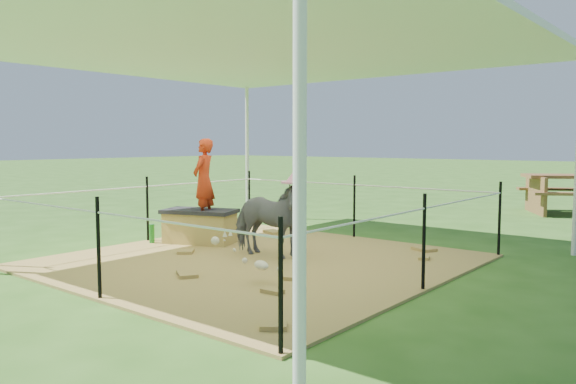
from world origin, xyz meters
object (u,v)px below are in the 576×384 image
Objects in this scene: straw_bale at (200,228)px; foal at (261,263)px; woman at (204,173)px; pony at (266,219)px; green_bottle at (152,233)px; picnic_table_near at (575,194)px.

foal is at bearing -27.76° from straw_bale.
pony is (1.35, -0.17, -0.55)m from woman.
pony is at bearing 8.07° from green_bottle.
straw_bale is 3.60× the size of green_bottle.
foal is (2.86, -0.76, 0.08)m from green_bottle.
foal reaches higher than green_bottle.
straw_bale reaches higher than foal.
green_bottle is 8.86m from picnic_table_near.
straw_bale is 8.22m from picnic_table_near.
foal is at bearing -128.13° from picnic_table_near.
straw_bale is 1.49m from pony.
woman reaches higher than green_bottle.
picnic_table_near is at bearing 106.43° from foal.
green_bottle is 0.36× the size of foal.
picnic_table_near is at bearing 63.16° from green_bottle.
woman is 4.32× the size of green_bottle.
straw_bale is at bearing -111.33° from woman.
straw_bale is at bearing -145.44° from picnic_table_near.
straw_bale is 2.61m from foal.
straw_bale is at bearing 176.19° from foal.
woman is at bearing 0.00° from straw_bale.
picnic_table_near reaches higher than foal.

